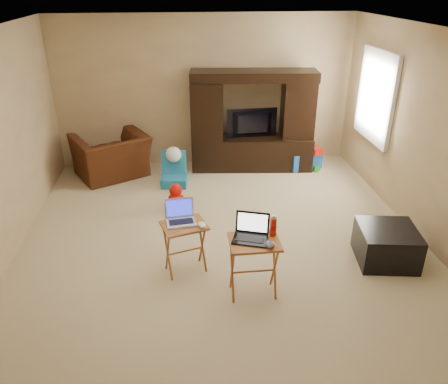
{
  "coord_description": "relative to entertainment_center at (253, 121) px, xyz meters",
  "views": [
    {
      "loc": [
        -0.48,
        -4.61,
        2.98
      ],
      "look_at": [
        0.0,
        -0.2,
        0.8
      ],
      "focal_mm": 35.0,
      "sensor_mm": 36.0,
      "label": 1
    }
  ],
  "objects": [
    {
      "name": "floor",
      "position": [
        -0.76,
        -2.34,
        -0.83
      ],
      "size": [
        5.5,
        5.5,
        0.0
      ],
      "primitive_type": "plane",
      "color": "beige",
      "rests_on": "ground"
    },
    {
      "name": "ceiling",
      "position": [
        -0.76,
        -2.34,
        1.67
      ],
      "size": [
        5.5,
        5.5,
        0.0
      ],
      "primitive_type": "plane",
      "rotation": [
        3.14,
        0.0,
        0.0
      ],
      "color": "silver",
      "rests_on": "ground"
    },
    {
      "name": "wall_back",
      "position": [
        -0.76,
        0.41,
        0.42
      ],
      "size": [
        5.0,
        0.0,
        5.0
      ],
      "primitive_type": "plane",
      "rotation": [
        1.57,
        0.0,
        0.0
      ],
      "color": "tan",
      "rests_on": "ground"
    },
    {
      "name": "wall_front",
      "position": [
        -0.76,
        -5.09,
        0.42
      ],
      "size": [
        5.0,
        0.0,
        5.0
      ],
      "primitive_type": "plane",
      "rotation": [
        -1.57,
        0.0,
        0.0
      ],
      "color": "tan",
      "rests_on": "ground"
    },
    {
      "name": "wall_right",
      "position": [
        1.74,
        -2.34,
        0.42
      ],
      "size": [
        0.0,
        5.5,
        5.5
      ],
      "primitive_type": "plane",
      "rotation": [
        1.57,
        0.0,
        -1.57
      ],
      "color": "tan",
      "rests_on": "ground"
    },
    {
      "name": "window_pane",
      "position": [
        1.72,
        -0.79,
        0.57
      ],
      "size": [
        0.0,
        1.2,
        1.2
      ],
      "primitive_type": "plane",
      "rotation": [
        1.57,
        0.0,
        -1.57
      ],
      "color": "white",
      "rests_on": "ground"
    },
    {
      "name": "window_frame",
      "position": [
        1.7,
        -0.79,
        0.57
      ],
      "size": [
        0.06,
        1.14,
        1.34
      ],
      "primitive_type": "cube",
      "color": "white",
      "rests_on": "ground"
    },
    {
      "name": "entertainment_center",
      "position": [
        0.0,
        0.0,
        0.0
      ],
      "size": [
        2.07,
        0.7,
        1.66
      ],
      "primitive_type": "cube",
      "rotation": [
        0.0,
        0.0,
        -0.09
      ],
      "color": "black",
      "rests_on": "floor"
    },
    {
      "name": "television",
      "position": [
        0.0,
        -0.04,
        -0.03
      ],
      "size": [
        0.85,
        0.16,
        0.49
      ],
      "primitive_type": "imported",
      "rotation": [
        0.0,
        0.0,
        3.19
      ],
      "color": "black",
      "rests_on": "entertainment_center"
    },
    {
      "name": "recliner",
      "position": [
        -2.35,
        -0.1,
        -0.48
      ],
      "size": [
        1.42,
        1.36,
        0.71
      ],
      "primitive_type": "imported",
      "rotation": [
        0.0,
        0.0,
        3.64
      ],
      "color": "#4B2610",
      "rests_on": "floor"
    },
    {
      "name": "child_rocker",
      "position": [
        -1.33,
        -0.57,
        -0.57
      ],
      "size": [
        0.45,
        0.5,
        0.53
      ],
      "primitive_type": null,
      "rotation": [
        0.0,
        0.0,
        -0.14
      ],
      "color": "#1A6A91",
      "rests_on": "floor"
    },
    {
      "name": "plush_toy",
      "position": [
        -1.31,
        -1.38,
        -0.64
      ],
      "size": [
        0.35,
        0.29,
        0.38
      ],
      "primitive_type": null,
      "color": "red",
      "rests_on": "floor"
    },
    {
      "name": "push_toy",
      "position": [
        0.9,
        -0.14,
        -0.62
      ],
      "size": [
        0.65,
        0.54,
        0.43
      ],
      "primitive_type": null,
      "rotation": [
        0.0,
        0.0,
        0.25
      ],
      "color": "blue",
      "rests_on": "floor"
    },
    {
      "name": "ottoman",
      "position": [
        1.1,
        -2.92,
        -0.63
      ],
      "size": [
        0.73,
        0.73,
        0.41
      ],
      "primitive_type": "cube",
      "rotation": [
        0.0,
        0.0,
        -0.15
      ],
      "color": "black",
      "rests_on": "floor"
    },
    {
      "name": "tray_table_left",
      "position": [
        -1.22,
        -2.88,
        -0.53
      ],
      "size": [
        0.55,
        0.49,
        0.6
      ],
      "primitive_type": "cube",
      "rotation": [
        0.0,
        0.0,
        0.29
      ],
      "color": "#AB6B29",
      "rests_on": "floor"
    },
    {
      "name": "tray_table_right",
      "position": [
        -0.54,
        -3.36,
        -0.51
      ],
      "size": [
        0.5,
        0.4,
        0.65
      ],
      "primitive_type": "cube",
      "rotation": [
        0.0,
        0.0,
        0.01
      ],
      "color": "#A85A28",
      "rests_on": "floor"
    },
    {
      "name": "laptop_left",
      "position": [
        -1.25,
        -2.85,
        -0.11
      ],
      "size": [
        0.34,
        0.29,
        0.24
      ],
      "primitive_type": "cube",
      "rotation": [
        0.0,
        0.0,
        0.11
      ],
      "color": "#A4A4A9",
      "rests_on": "tray_table_left"
    },
    {
      "name": "laptop_right",
      "position": [
        -0.58,
        -3.34,
        -0.06
      ],
      "size": [
        0.41,
        0.37,
        0.24
      ],
      "primitive_type": "cube",
      "rotation": [
        0.0,
        0.0,
        -0.32
      ],
      "color": "black",
      "rests_on": "tray_table_right"
    },
    {
      "name": "mouse_left",
      "position": [
        -1.03,
        -2.95,
        -0.21
      ],
      "size": [
        0.11,
        0.14,
        0.05
      ],
      "primitive_type": "ellipsoid",
      "rotation": [
        0.0,
        0.0,
        0.27
      ],
      "color": "silver",
      "rests_on": "tray_table_left"
    },
    {
      "name": "mouse_right",
      "position": [
        -0.41,
        -3.48,
        -0.16
      ],
      "size": [
        0.1,
        0.14,
        0.05
      ],
      "primitive_type": "ellipsoid",
      "rotation": [
        0.0,
        0.0,
        -0.13
      ],
      "color": "#47474C",
      "rests_on": "tray_table_right"
    },
    {
      "name": "water_bottle",
      "position": [
        -0.34,
        -3.28,
        -0.08
      ],
      "size": [
        0.06,
        0.06,
        0.2
      ],
      "primitive_type": "cylinder",
      "color": "red",
      "rests_on": "tray_table_right"
    }
  ]
}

